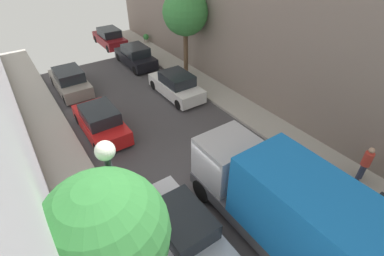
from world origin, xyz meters
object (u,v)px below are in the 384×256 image
(pedestrian, at_px, (366,163))
(street_tree_2, at_px, (105,234))
(parked_car_left_2, at_px, (181,228))
(street_tree_1, at_px, (185,13))
(parked_car_right_3, at_px, (136,56))
(lamp_post, at_px, (117,200))
(delivery_truck, at_px, (280,204))
(parked_car_right_2, at_px, (176,85))
(potted_plant_3, at_px, (146,38))
(parked_car_left_4, at_px, (70,81))
(parked_car_right_4, at_px, (110,38))
(parked_car_left_3, at_px, (101,122))

(pedestrian, relative_size, street_tree_2, 0.33)
(parked_car_left_2, height_order, street_tree_1, street_tree_1)
(parked_car_right_3, bearing_deg, lamp_post, -115.88)
(delivery_truck, relative_size, pedestrian, 3.84)
(parked_car_right_3, relative_size, street_tree_1, 0.73)
(parked_car_right_2, xyz_separation_m, potted_plant_3, (2.89, 9.86, -0.15))
(pedestrian, bearing_deg, street_tree_1, 91.06)
(potted_plant_3, bearing_deg, parked_car_left_4, -146.89)
(parked_car_left_4, height_order, parked_car_right_3, same)
(parked_car_right_2, distance_m, parked_car_right_4, 11.33)
(street_tree_1, bearing_deg, potted_plant_3, 84.50)
(parked_car_left_4, bearing_deg, delivery_truck, -79.83)
(parked_car_left_2, relative_size, street_tree_1, 0.73)
(parked_car_right_4, relative_size, street_tree_2, 0.81)
(parked_car_right_2, relative_size, pedestrian, 2.44)
(delivery_truck, xyz_separation_m, pedestrian, (5.09, -0.27, -0.71))
(delivery_truck, height_order, lamp_post, lamp_post)
(street_tree_2, distance_m, lamp_post, 1.22)
(parked_car_right_3, bearing_deg, parked_car_right_4, 90.00)
(parked_car_right_2, xyz_separation_m, street_tree_1, (2.15, 2.11, 3.69))
(parked_car_right_2, xyz_separation_m, street_tree_2, (-7.90, -10.11, 3.28))
(parked_car_left_2, bearing_deg, lamp_post, -174.27)
(parked_car_left_2, height_order, pedestrian, pedestrian)
(parked_car_left_3, height_order, parked_car_right_2, same)
(parked_car_left_2, height_order, parked_car_right_3, same)
(parked_car_right_3, bearing_deg, parked_car_left_4, -164.59)
(parked_car_right_4, xyz_separation_m, street_tree_2, (-7.90, -21.44, 3.28))
(parked_car_right_2, height_order, lamp_post, lamp_post)
(parked_car_right_4, xyz_separation_m, delivery_truck, (-2.70, -21.93, 1.07))
(lamp_post, bearing_deg, potted_plant_3, 61.74)
(parked_car_right_2, xyz_separation_m, lamp_post, (-7.30, -9.11, 2.92))
(pedestrian, distance_m, street_tree_1, 13.41)
(parked_car_left_2, relative_size, delivery_truck, 0.64)
(parked_car_right_3, height_order, parked_car_right_4, same)
(parked_car_right_2, distance_m, potted_plant_3, 10.28)
(pedestrian, bearing_deg, parked_car_left_3, 128.88)
(parked_car_left_2, height_order, parked_car_right_2, same)
(pedestrian, relative_size, potted_plant_3, 2.20)
(parked_car_left_2, height_order, delivery_truck, delivery_truck)
(parked_car_left_4, bearing_deg, potted_plant_3, 33.11)
(parked_car_left_3, relative_size, parked_car_right_3, 1.00)
(parked_car_left_2, bearing_deg, pedestrian, -14.13)
(parked_car_left_2, distance_m, parked_car_right_2, 10.42)
(parked_car_left_3, bearing_deg, potted_plant_3, 53.17)
(parked_car_right_4, xyz_separation_m, street_tree_1, (2.15, -9.22, 3.69))
(parked_car_left_3, height_order, pedestrian, pedestrian)
(parked_car_left_3, bearing_deg, parked_car_right_2, 12.70)
(parked_car_left_3, distance_m, street_tree_2, 9.80)
(pedestrian, distance_m, lamp_post, 10.18)
(parked_car_left_4, bearing_deg, street_tree_1, -17.22)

